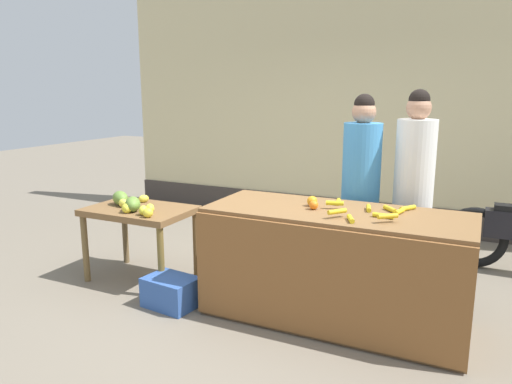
# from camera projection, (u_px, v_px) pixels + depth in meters

# --- Properties ---
(ground_plane) EXTENTS (24.00, 24.00, 0.00)m
(ground_plane) POSITION_uv_depth(u_px,v_px,m) (278.00, 306.00, 4.17)
(ground_plane) COLOR #756B5B
(market_wall_back) EXTENTS (7.27, 0.23, 3.54)m
(market_wall_back) POSITION_uv_depth(u_px,v_px,m) (365.00, 98.00, 6.39)
(market_wall_back) COLOR beige
(market_wall_back) RESTS_ON ground
(fruit_stall_counter) EXTENTS (2.07, 0.84, 0.91)m
(fruit_stall_counter) POSITION_uv_depth(u_px,v_px,m) (335.00, 266.00, 3.86)
(fruit_stall_counter) COLOR brown
(fruit_stall_counter) RESTS_ON ground
(side_table_wooden) EXTENTS (1.00, 0.67, 0.72)m
(side_table_wooden) POSITION_uv_depth(u_px,v_px,m) (140.00, 218.00, 4.66)
(side_table_wooden) COLOR brown
(side_table_wooden) RESTS_ON ground
(banana_bunch_pile) EXTENTS (0.66, 0.66, 0.07)m
(banana_bunch_pile) POSITION_uv_depth(u_px,v_px,m) (370.00, 210.00, 3.68)
(banana_bunch_pile) COLOR gold
(banana_bunch_pile) RESTS_ON fruit_stall_counter
(orange_pile) EXTENTS (0.13, 0.19, 0.09)m
(orange_pile) POSITION_uv_depth(u_px,v_px,m) (313.00, 202.00, 3.89)
(orange_pile) COLOR orange
(orange_pile) RESTS_ON fruit_stall_counter
(mango_papaya_pile) EXTENTS (0.74, 0.58, 0.14)m
(mango_papaya_pile) POSITION_uv_depth(u_px,v_px,m) (130.00, 203.00, 4.57)
(mango_papaya_pile) COLOR yellow
(mango_papaya_pile) RESTS_ON side_table_wooden
(vendor_woman_blue_shirt) EXTENTS (0.34, 0.34, 1.81)m
(vendor_woman_blue_shirt) POSITION_uv_depth(u_px,v_px,m) (360.00, 195.00, 4.34)
(vendor_woman_blue_shirt) COLOR #33333D
(vendor_woman_blue_shirt) RESTS_ON ground
(vendor_woman_white_shirt) EXTENTS (0.34, 0.34, 1.85)m
(vendor_woman_white_shirt) POSITION_uv_depth(u_px,v_px,m) (413.00, 195.00, 4.22)
(vendor_woman_white_shirt) COLOR #33333D
(vendor_woman_white_shirt) RESTS_ON ground
(produce_crate) EXTENTS (0.48, 0.37, 0.26)m
(produce_crate) POSITION_uv_depth(u_px,v_px,m) (171.00, 292.00, 4.15)
(produce_crate) COLOR #3359A5
(produce_crate) RESTS_ON ground
(produce_sack) EXTENTS (0.44, 0.40, 0.47)m
(produce_sack) POSITION_uv_depth(u_px,v_px,m) (244.00, 245.00, 5.08)
(produce_sack) COLOR tan
(produce_sack) RESTS_ON ground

